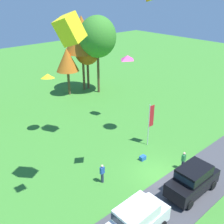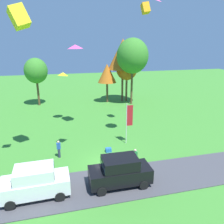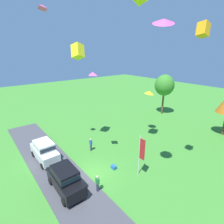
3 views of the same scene
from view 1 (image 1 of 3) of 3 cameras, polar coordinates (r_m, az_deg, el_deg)
The scene contains 15 objects.
ground_plane at distance 23.13m, azimuth 9.94°, elevation -13.28°, with size 120.00×120.00×0.00m, color #3D842D.
pavement_strip at distance 21.97m, azimuth 15.67°, elevation -16.29°, with size 36.00×4.40×0.06m, color #424247.
car_suv_far_end at distance 17.61m, azimuth 5.27°, elevation -22.37°, with size 4.64×2.14×2.28m.
car_suv_near_entrance at distance 21.24m, azimuth 17.19°, elevation -13.75°, with size 4.62×2.09×2.28m.
person_on_lawn at distance 21.54m, azimuth -2.14°, elevation -13.20°, with size 0.36×0.24×1.71m.
person_watching_sky at distance 23.71m, azimuth 15.26°, elevation -10.15°, with size 0.36×0.24×1.71m.
tree_right_of_center at distance 38.05m, azimuth -9.75°, elevation 11.08°, with size 3.22×3.22×6.80m.
tree_center_back at distance 39.16m, azimuth -6.59°, elevation 16.41°, with size 5.18×5.18×10.93m.
tree_left_of_center at distance 39.98m, azimuth -5.43°, elevation 13.06°, with size 3.78×3.78×7.97m.
tree_far_left at distance 37.86m, azimuth -3.17°, elevation 15.99°, with size 5.24×5.24×11.07m.
flag_banner at distance 25.67m, azimuth 8.40°, elevation -1.52°, with size 0.71×0.08×4.44m.
cooler_box at distance 24.55m, azimuth 6.69°, elevation -9.89°, with size 0.56×0.40×0.40m, color blue.
kite_delta_near_flag at distance 26.71m, azimuth -13.85°, elevation 7.62°, with size 1.39×1.39×0.45m, color yellow.
kite_box_over_trees at distance 15.82m, azimuth -9.19°, elevation 17.32°, with size 1.10×1.10×1.53m, color yellow.
kite_diamond_trailing_tail at distance 18.23m, azimuth 3.38°, elevation 11.74°, with size 0.79×0.94×0.33m, color #EA4C9E.
Camera 1 is at (-14.67, -10.74, 14.30)m, focal length 42.00 mm.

